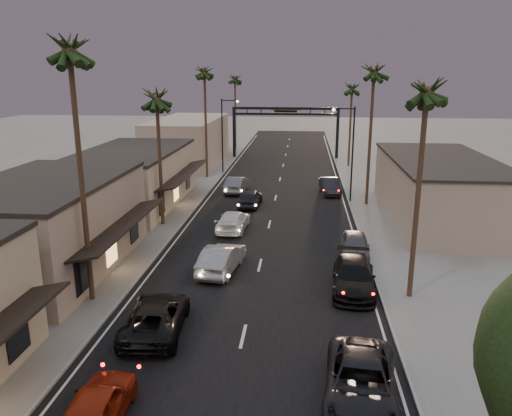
% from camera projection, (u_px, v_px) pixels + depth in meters
% --- Properties ---
extents(ground, '(200.00, 200.00, 0.00)m').
position_uv_depth(ground, '(272.00, 214.00, 43.59)').
color(ground, slate).
rests_on(ground, ground).
extents(road, '(14.00, 120.00, 0.02)m').
position_uv_depth(road, '(275.00, 200.00, 48.39)').
color(road, black).
rests_on(road, ground).
extents(sidewalk_left, '(5.00, 92.00, 0.12)m').
position_uv_depth(sidewalk_left, '(194.00, 183.00, 55.97)').
color(sidewalk_left, slate).
rests_on(sidewalk_left, ground).
extents(sidewalk_right, '(5.00, 92.00, 0.12)m').
position_uv_depth(sidewalk_right, '(366.00, 186.00, 54.24)').
color(sidewalk_right, slate).
rests_on(sidewalk_right, ground).
extents(storefront_mid, '(8.00, 14.00, 5.50)m').
position_uv_depth(storefront_mid, '(46.00, 228.00, 30.60)').
color(storefront_mid, gray).
rests_on(storefront_mid, ground).
extents(storefront_far, '(8.00, 16.00, 5.00)m').
position_uv_depth(storefront_far, '(133.00, 179.00, 46.04)').
color(storefront_far, '#BEB291').
rests_on(storefront_far, ground).
extents(storefront_dist, '(8.00, 20.00, 6.00)m').
position_uv_depth(storefront_dist, '(189.00, 141.00, 68.01)').
color(storefront_dist, gray).
rests_on(storefront_dist, ground).
extents(building_right, '(8.00, 18.00, 5.00)m').
position_uv_depth(building_right, '(439.00, 190.00, 41.66)').
color(building_right, gray).
rests_on(building_right, ground).
extents(arch, '(15.20, 0.40, 7.27)m').
position_uv_depth(arch, '(286.00, 120.00, 70.96)').
color(arch, black).
rests_on(arch, ground).
extents(streetlight_right, '(2.13, 0.30, 9.00)m').
position_uv_depth(streetlight_right, '(350.00, 147.00, 46.37)').
color(streetlight_right, black).
rests_on(streetlight_right, ground).
extents(streetlight_left, '(2.13, 0.30, 9.00)m').
position_uv_depth(streetlight_left, '(224.00, 130.00, 60.12)').
color(streetlight_left, black).
rests_on(streetlight_left, ground).
extents(palm_lb, '(3.20, 3.20, 15.20)m').
position_uv_depth(palm_lb, '(68.00, 42.00, 23.57)').
color(palm_lb, '#38281C').
rests_on(palm_lb, ground).
extents(palm_lc, '(3.20, 3.20, 12.20)m').
position_uv_depth(palm_lc, '(156.00, 93.00, 37.79)').
color(palm_lc, '#38281C').
rests_on(palm_lc, ground).
extents(palm_ld, '(3.20, 3.20, 14.20)m').
position_uv_depth(palm_ld, '(204.00, 69.00, 55.53)').
color(palm_ld, '#38281C').
rests_on(palm_ld, ground).
extents(palm_ra, '(3.20, 3.20, 13.20)m').
position_uv_depth(palm_ra, '(428.00, 84.00, 24.44)').
color(palm_ra, '#38281C').
rests_on(palm_ra, ground).
extents(palm_rb, '(3.20, 3.20, 14.20)m').
position_uv_depth(palm_rb, '(374.00, 67.00, 43.40)').
color(palm_rb, '#38281C').
rests_on(palm_rb, ground).
extents(palm_rc, '(3.20, 3.20, 12.20)m').
position_uv_depth(palm_rc, '(352.00, 85.00, 63.12)').
color(palm_rc, '#38281C').
rests_on(palm_rc, ground).
extents(palm_far, '(3.20, 3.20, 13.20)m').
position_uv_depth(palm_far, '(235.00, 76.00, 77.86)').
color(palm_far, '#38281C').
rests_on(palm_far, ground).
extents(oncoming_red, '(2.14, 4.77, 1.59)m').
position_uv_depth(oncoming_red, '(96.00, 407.00, 17.21)').
color(oncoming_red, maroon).
rests_on(oncoming_red, ground).
extents(oncoming_pickup, '(3.05, 5.89, 1.59)m').
position_uv_depth(oncoming_pickup, '(156.00, 316.00, 23.65)').
color(oncoming_pickup, black).
rests_on(oncoming_pickup, ground).
extents(oncoming_silver, '(2.49, 5.34, 1.69)m').
position_uv_depth(oncoming_silver, '(221.00, 258.00, 30.90)').
color(oncoming_silver, gray).
rests_on(oncoming_silver, ground).
extents(oncoming_white, '(2.41, 5.33, 1.51)m').
position_uv_depth(oncoming_white, '(233.00, 221.00, 39.09)').
color(oncoming_white, silver).
rests_on(oncoming_white, ground).
extents(oncoming_dgrey, '(2.17, 4.82, 1.61)m').
position_uv_depth(oncoming_dgrey, '(250.00, 198.00, 46.06)').
color(oncoming_dgrey, black).
rests_on(oncoming_dgrey, ground).
extents(oncoming_grey_far, '(2.16, 5.14, 1.65)m').
position_uv_depth(oncoming_grey_far, '(237.00, 184.00, 51.51)').
color(oncoming_grey_far, '#55555A').
rests_on(oncoming_grey_far, ground).
extents(curbside_near, '(3.25, 6.05, 1.61)m').
position_uv_depth(curbside_near, '(361.00, 382.00, 18.61)').
color(curbside_near, black).
rests_on(curbside_near, ground).
extents(curbside_black, '(2.73, 5.91, 1.67)m').
position_uv_depth(curbside_black, '(354.00, 276.00, 28.20)').
color(curbside_black, black).
rests_on(curbside_black, ground).
extents(curbside_grey, '(2.14, 4.73, 1.57)m').
position_uv_depth(curbside_grey, '(355.00, 245.00, 33.45)').
color(curbside_grey, '#4C4C52').
rests_on(curbside_grey, ground).
extents(curbside_far, '(2.18, 4.96, 1.58)m').
position_uv_depth(curbside_far, '(330.00, 186.00, 50.86)').
color(curbside_far, black).
rests_on(curbside_far, ground).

